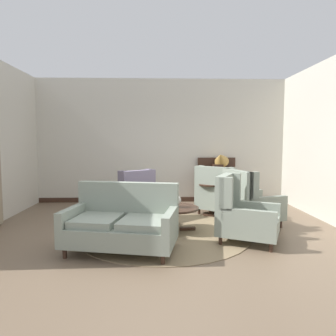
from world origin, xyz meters
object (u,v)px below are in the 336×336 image
Objects in this scene: coffee_table at (175,212)px; armchair_far_left at (218,194)px; porcelain_vase at (176,200)px; settee at (122,224)px; armchair_near_sideboard at (242,215)px; gramophone at (221,159)px; armchair_beside_settee at (249,203)px; armchair_foreground_right at (132,198)px; sideboard at (217,184)px; side_table at (210,196)px.

armchair_far_left is (1.00, 1.21, 0.09)m from coffee_table.
coffee_table is 0.72× the size of armchair_far_left.
porcelain_vase is 1.58m from armchair_far_left.
settee reaches higher than porcelain_vase.
armchair_near_sideboard is 1.99× the size of gramophone.
gramophone is at bearing 61.83° from porcelain_vase.
settee is at bearing -122.99° from gramophone.
armchair_beside_settee is 0.97× the size of armchair_near_sideboard.
armchair_near_sideboard is at bearing 104.38° from armchair_foreground_right.
armchair_near_sideboard is 3.04m from sideboard.
armchair_foreground_right is 1.69m from side_table.
porcelain_vase is 0.30× the size of armchair_foreground_right.
side_table is 1.21× the size of gramophone.
armchair_foreground_right is at bearing 130.72° from porcelain_vase.
settee is 1.89m from armchair_foreground_right.
side_table is (-0.18, -0.05, -0.04)m from armchair_far_left.
porcelain_vase is 1.47m from armchair_beside_settee.
gramophone reaches higher than armchair_near_sideboard.
gramophone is (1.28, 2.35, 0.79)m from coffee_table.
armchair_foreground_right is 0.97× the size of sideboard.
porcelain_vase is 1.17m from armchair_near_sideboard.
armchair_foreground_right is at bearing -147.37° from gramophone.
settee is 3.01× the size of gramophone.
coffee_table is at bearing 85.97° from armchair_beside_settee.
armchair_near_sideboard is 1.65× the size of side_table.
side_table is at bearing 55.39° from porcelain_vase.
armchair_far_left is 1.66× the size of side_table.
settee is at bearing 125.48° from armchair_near_sideboard.
settee is 1.46× the size of sideboard.
armchair_far_left is (0.99, 1.23, -0.13)m from porcelain_vase.
armchair_far_left is 1.36m from gramophone.
porcelain_vase is 0.30× the size of armchair_near_sideboard.
armchair_beside_settee reaches higher than side_table.
settee is at bearing -128.76° from side_table.
side_table is at bearing 19.03° from armchair_beside_settee.
gramophone reaches higher than armchair_far_left.
side_table is (-0.21, 1.74, -0.02)m from armchair_near_sideboard.
armchair_beside_settee is (1.42, 0.35, 0.08)m from coffee_table.
armchair_far_left reaches higher than armchair_foreground_right.
armchair_beside_settee is 1.00m from side_table.
gramophone is (2.13, 1.37, 0.71)m from armchair_foreground_right.
armchair_beside_settee reaches higher than armchair_near_sideboard.
armchair_near_sideboard is 0.97× the size of sideboard.
side_table is (1.68, 0.17, -0.01)m from armchair_foreground_right.
porcelain_vase is 0.61× the size of gramophone.
settee is at bearing 88.68° from armchair_far_left.
gramophone reaches higher than armchair_foreground_right.
armchair_beside_settee is at bearing 13.91° from coffee_table.
coffee_table is 1.24m from settee.
armchair_beside_settee is 0.97× the size of armchair_far_left.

